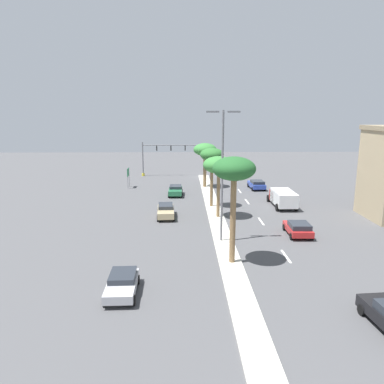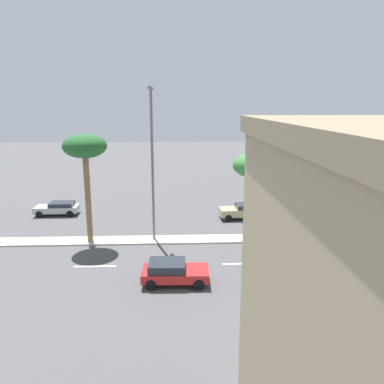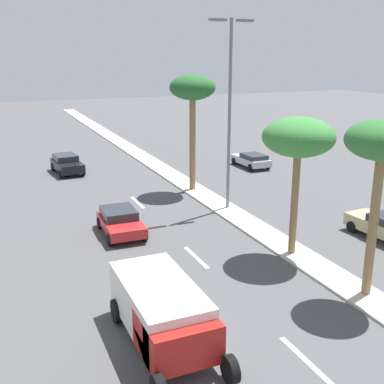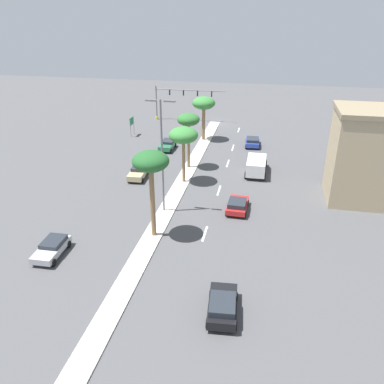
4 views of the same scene
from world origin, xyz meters
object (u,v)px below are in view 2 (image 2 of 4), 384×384
at_px(palm_tree_outboard, 85,150).
at_px(box_truck, 363,271).
at_px(sedan_tan_leading, 244,211).
at_px(sedan_green_inboard, 364,212).
at_px(palm_tree_mid, 316,159).
at_px(directional_road_sign, 383,180).
at_px(street_lamp_front, 152,154).
at_px(palm_tree_rear, 255,167).
at_px(sedan_silver_far, 58,208).
at_px(sedan_red_center, 173,271).

height_order(palm_tree_outboard, box_truck, palm_tree_outboard).
bearing_deg(palm_tree_outboard, sedan_tan_leading, -65.98).
distance_m(sedan_green_inboard, sedan_tan_leading, 11.15).
bearing_deg(box_truck, palm_tree_mid, -0.71).
xyz_separation_m(sedan_green_inboard, box_truck, (-13.56, 6.77, 0.46)).
distance_m(directional_road_sign, sedan_tan_leading, 18.10).
distance_m(palm_tree_mid, street_lamp_front, 12.59).
distance_m(palm_tree_mid, palm_tree_rear, 4.81).
bearing_deg(street_lamp_front, sedan_green_inboard, -76.53).
height_order(sedan_silver_far, sedan_red_center, sedan_red_center).
bearing_deg(sedan_silver_far, palm_tree_rear, -114.17).
xyz_separation_m(sedan_tan_leading, sedan_red_center, (-13.03, 6.58, -0.03)).
bearing_deg(sedan_green_inboard, box_truck, 153.47).
xyz_separation_m(palm_tree_mid, street_lamp_front, (0.03, 12.58, 0.45)).
relative_size(directional_road_sign, sedan_tan_leading, 0.70).
distance_m(directional_road_sign, sedan_red_center, 30.57).
bearing_deg(sedan_red_center, sedan_silver_far, 36.83).
xyz_separation_m(sedan_silver_far, sedan_red_center, (-14.99, -11.23, 0.03)).
xyz_separation_m(palm_tree_outboard, sedan_green_inboard, (4.97, -24.17, -6.49)).
distance_m(directional_road_sign, palm_tree_outboard, 32.71).
height_order(sedan_red_center, box_truck, box_truck).
distance_m(sedan_tan_leading, sedan_red_center, 14.60).
height_order(palm_tree_mid, box_truck, palm_tree_mid).
bearing_deg(sedan_green_inboard, street_lamp_front, 103.47).
xyz_separation_m(sedan_silver_far, box_truck, (-16.38, -22.15, 0.50)).
distance_m(palm_tree_rear, sedan_tan_leading, 7.81).
relative_size(street_lamp_front, box_truck, 1.93).
height_order(sedan_tan_leading, box_truck, box_truck).
bearing_deg(box_truck, sedan_silver_far, 53.52).
xyz_separation_m(palm_tree_outboard, sedan_tan_leading, (5.82, -13.05, -6.48)).
bearing_deg(directional_road_sign, sedan_tan_leading, 111.66).
bearing_deg(street_lamp_front, directional_road_sign, -64.05).
height_order(sedan_green_inboard, sedan_tan_leading, sedan_tan_leading).
xyz_separation_m(sedan_tan_leading, box_truck, (-14.41, -4.34, 0.44)).
distance_m(palm_tree_outboard, sedan_green_inboard, 25.51).
bearing_deg(box_truck, sedan_red_center, 82.78).
height_order(street_lamp_front, sedan_red_center, street_lamp_front).
distance_m(palm_tree_outboard, sedan_red_center, 11.67).
bearing_deg(sedan_silver_far, street_lamp_front, -127.48).
bearing_deg(sedan_green_inboard, directional_road_sign, -36.97).
xyz_separation_m(street_lamp_front, sedan_silver_far, (7.42, 9.68, -6.13)).
xyz_separation_m(sedan_tan_leading, sedan_silver_far, (1.96, 17.81, -0.06)).
xyz_separation_m(street_lamp_front, sedan_green_inboard, (4.61, -19.24, -6.09)).
height_order(sedan_tan_leading, sedan_silver_far, sedan_tan_leading).
distance_m(sedan_tan_leading, box_truck, 15.06).
xyz_separation_m(palm_tree_mid, palm_tree_outboard, (-0.33, 17.50, 0.86)).
bearing_deg(palm_tree_mid, street_lamp_front, 89.86).
relative_size(palm_tree_outboard, street_lamp_front, 0.71).
height_order(street_lamp_front, sedan_silver_far, street_lamp_front).
bearing_deg(palm_tree_mid, palm_tree_rear, 94.75).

